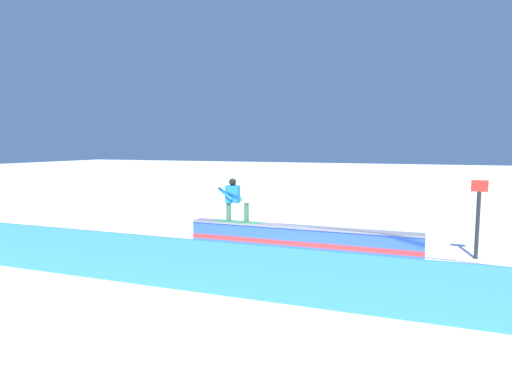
# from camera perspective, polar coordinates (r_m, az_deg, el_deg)

# --- Properties ---
(ground_plane) EXTENTS (120.00, 120.00, 0.00)m
(ground_plane) POSITION_cam_1_polar(r_m,az_deg,el_deg) (12.84, 5.84, -7.28)
(ground_plane) COLOR white
(grind_box) EXTENTS (6.87, 0.59, 0.62)m
(grind_box) POSITION_cam_1_polar(r_m,az_deg,el_deg) (12.77, 5.85, -6.04)
(grind_box) COLOR blue
(grind_box) RESTS_ON ground_plane
(snowboarder) EXTENTS (1.48, 0.45, 1.35)m
(snowboarder) POSITION_cam_1_polar(r_m,az_deg,el_deg) (13.27, -2.94, -0.88)
(snowboarder) COLOR #3B9055
(snowboarder) RESTS_ON grind_box
(safety_fence) EXTENTS (13.58, 0.19, 1.08)m
(safety_fence) POSITION_cam_1_polar(r_m,az_deg,el_deg) (8.57, -2.30, -10.39)
(safety_fence) COLOR #3685E1
(safety_fence) RESTS_ON ground_plane
(trail_marker) EXTENTS (0.40, 0.10, 2.09)m
(trail_marker) POSITION_cam_1_polar(r_m,az_deg,el_deg) (12.68, 27.34, -2.98)
(trail_marker) COLOR #262628
(trail_marker) RESTS_ON ground_plane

